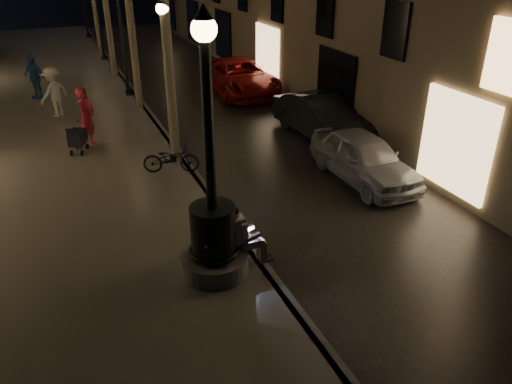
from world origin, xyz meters
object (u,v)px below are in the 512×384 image
seated_man_laptop (242,234)px  pedestrian_blue (34,77)px  car_front (364,158)px  fountain_lamppost (213,229)px  stroller (77,138)px  car_third (240,77)px  lamp_curb_a (167,61)px  pedestrian_red (87,117)px  pedestrian_white (54,92)px  lamp_curb_b (120,23)px  bicycle (171,158)px  car_second (324,117)px  lamp_curb_c (96,3)px

seated_man_laptop → pedestrian_blue: size_ratio=0.75×
car_front → fountain_lamppost: bearing=-152.7°
pedestrian_blue → stroller: bearing=-33.7°
seated_man_laptop → car_third: size_ratio=0.26×
lamp_curb_a → pedestrian_red: lamp_curb_a is taller
lamp_curb_a → pedestrian_white: (-3.06, 6.02, -2.09)m
pedestrian_red → pedestrian_white: 3.82m
seated_man_laptop → lamp_curb_b: bearing=89.6°
car_third → bicycle: car_third is taller
fountain_lamppost → car_third: size_ratio=0.96×
fountain_lamppost → pedestrian_white: bearing=101.1°
lamp_curb_a → bicycle: 2.75m
pedestrian_white → pedestrian_blue: bearing=-114.4°
pedestrian_red → bicycle: pedestrian_red is taller
fountain_lamppost → stroller: bearing=104.0°
lamp_curb_b → car_third: bearing=-10.9°
lamp_curb_a → stroller: size_ratio=4.73×
lamp_curb_b → car_front: 12.36m
lamp_curb_b → fountain_lamppost: bearing=-92.9°
car_third → pedestrian_red: 8.60m
car_second → bicycle: size_ratio=2.80×
seated_man_laptop → lamp_curb_a: size_ratio=0.29×
car_second → car_third: size_ratio=0.84×
pedestrian_white → seated_man_laptop: bearing=67.0°
fountain_lamppost → pedestrian_white: 12.25m
fountain_lamppost → seated_man_laptop: (0.61, 0.00, -0.28)m
fountain_lamppost → bicycle: fountain_lamppost is taller
lamp_curb_c → lamp_curb_a: bearing=-90.0°
seated_man_laptop → car_third: (4.99, 13.06, -0.18)m
stroller → car_second: car_second is taller
car_second → pedestrian_red: 7.98m
fountain_lamppost → pedestrian_blue: bearing=101.4°
fountain_lamppost → lamp_curb_c: size_ratio=1.08×
car_second → fountain_lamppost: bearing=-139.0°
fountain_lamppost → lamp_curb_b: size_ratio=1.08×
car_second → pedestrian_red: (-7.74, 1.86, 0.43)m
stroller → pedestrian_white: (-0.41, 4.22, 0.44)m
fountain_lamppost → stroller: 8.06m
stroller → seated_man_laptop: bearing=-49.0°
stroller → bicycle: size_ratio=0.63×
car_third → pedestrian_blue: 8.81m
fountain_lamppost → stroller: (-1.95, 7.80, -0.50)m
lamp_curb_a → car_third: (4.90, 7.06, -2.48)m
fountain_lamppost → car_front: 6.27m
car_third → car_front: bearing=-89.4°
pedestrian_white → pedestrian_blue: pedestrian_white is taller
lamp_curb_a → stroller: bearing=145.8°
seated_man_laptop → lamp_curb_c: lamp_curb_c is taller
lamp_curb_a → lamp_curb_c: bearing=90.0°
car_second → lamp_curb_c: bearing=104.5°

